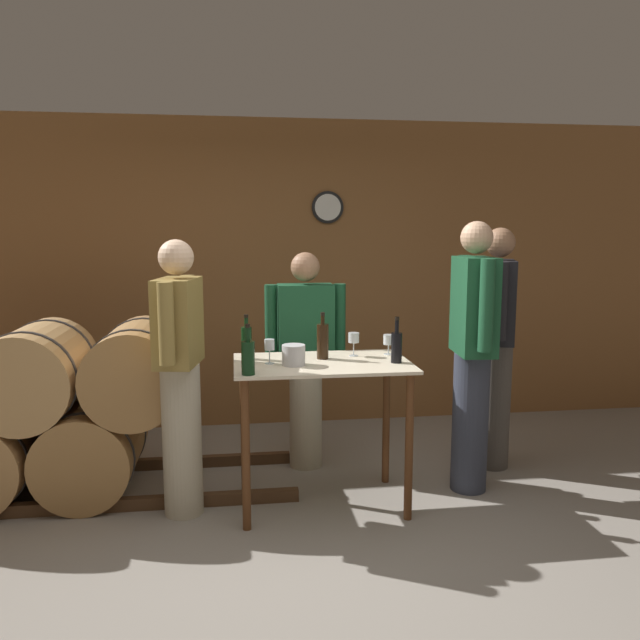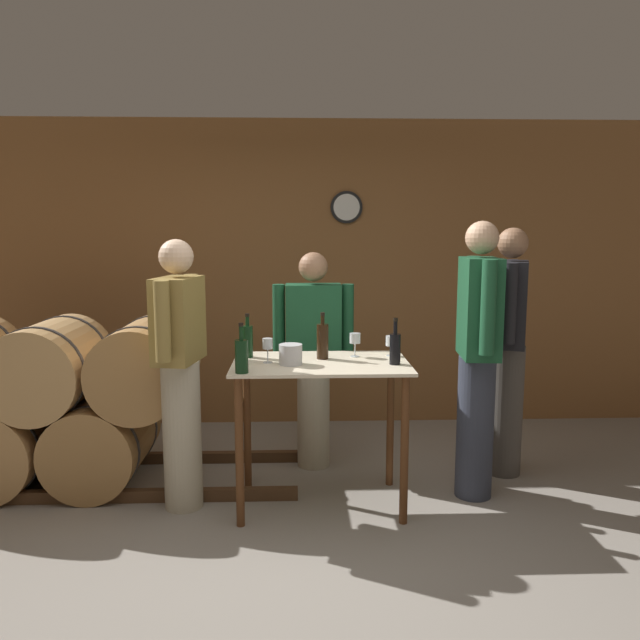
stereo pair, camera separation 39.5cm
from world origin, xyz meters
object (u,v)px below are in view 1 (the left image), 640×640
Objects in this scene: wine_bottle_center at (323,340)px; wine_glass_near_left at (269,346)px; person_visitor_bearded at (180,372)px; person_visitor_near_door at (496,343)px; person_host at (473,350)px; wine_glass_near_center at (354,339)px; wine_bottle_left at (247,342)px; wine_bottle_right at (397,346)px; person_visitor_with_scarf at (306,356)px; wine_bottle_far_left at (248,356)px; ice_bucket at (294,355)px; wine_glass_near_right at (389,340)px.

wine_glass_near_left is (-0.34, -0.11, -0.01)m from wine_bottle_center.
person_visitor_near_door is at bearing 12.11° from person_visitor_bearded.
person_visitor_near_door is (0.33, 0.38, -0.02)m from person_host.
person_visitor_near_door reaches higher than wine_glass_near_center.
person_visitor_near_door is (1.81, 0.31, -0.11)m from wine_bottle_left.
wine_bottle_right is 1.34m from person_visitor_bearded.
person_host reaches higher than person_visitor_with_scarf.
wine_glass_near_center is (-0.22, 0.23, 0.01)m from wine_bottle_right.
wine_glass_near_left is (-0.78, 0.07, 0.01)m from wine_bottle_right.
wine_bottle_far_left is 0.82m from wine_glass_near_center.
wine_glass_near_left is at bearing -163.06° from wine_bottle_center.
person_visitor_bearded is at bearing 175.06° from ice_bucket.
wine_glass_near_right is 0.69m from ice_bucket.
wine_glass_near_left is 0.16m from ice_bucket.
person_visitor_bearded is (-1.10, -0.16, -0.15)m from wine_glass_near_center.
wine_glass_near_right is at bearing 25.79° from wine_bottle_far_left.
person_visitor_near_door is (1.37, -0.20, 0.10)m from person_visitor_with_scarf.
wine_glass_near_left is 0.56m from person_visitor_bearded.
wine_bottle_center is 0.18× the size of person_visitor_bearded.
wine_bottle_far_left reaches higher than ice_bucket.
person_visitor_bearded is (-1.89, -0.10, -0.06)m from person_host.
person_visitor_bearded is (-0.41, -0.17, -0.15)m from wine_bottle_left.
person_visitor_with_scarf reaches higher than wine_glass_near_right.
person_visitor_with_scarf is 1.39m from person_visitor_near_door.
person_visitor_near_door is (0.89, 0.55, -0.10)m from wine_bottle_right.
wine_glass_near_center reaches higher than wine_glass_near_left.
wine_bottle_right is 0.64m from ice_bucket.
ice_bucket is at bearing -21.79° from wine_glass_near_left.
person_host is (1.20, 0.16, -0.04)m from ice_bucket.
person_visitor_bearded reaches higher than wine_bottle_right.
ice_bucket is (0.28, -0.23, -0.05)m from wine_bottle_left.
wine_bottle_far_left is at bearing -116.79° from wine_glass_near_left.
wine_bottle_left is at bearing 177.47° from person_host.
person_host is 0.50m from person_visitor_near_door.
wine_bottle_center is at bearing -7.51° from wine_bottle_left.
wine_glass_near_right is at bearing 0.65° from wine_bottle_left.
person_host is (0.79, -0.06, -0.09)m from wine_glass_near_center.
wine_bottle_left is 2.01× the size of ice_bucket.
person_visitor_near_door is (1.33, 0.37, -0.12)m from wine_bottle_center.
person_visitor_near_door reaches higher than wine_bottle_far_left.
wine_bottle_far_left is 1.04m from wine_glass_near_right.
wine_glass_near_left is 0.08× the size of person_host.
person_visitor_with_scarf is (-0.49, 0.50, -0.19)m from wine_glass_near_right.
wine_bottle_far_left reaches higher than wine_glass_near_center.
person_host is at bearing 7.58° from ice_bucket.
wine_bottle_center reaches higher than wine_bottle_far_left.
person_host is at bearing 17.35° from wine_bottle_right.
wine_bottle_left is at bearing -170.29° from person_visitor_near_door.
wine_bottle_far_left is 0.17× the size of person_visitor_near_door.
person_visitor_near_door reaches higher than wine_glass_near_left.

